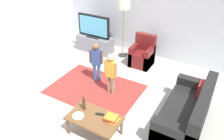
{
  "coord_description": "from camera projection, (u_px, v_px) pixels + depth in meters",
  "views": [
    {
      "loc": [
        2.24,
        -3.28,
        3.4
      ],
      "look_at": [
        0.0,
        0.6,
        0.65
      ],
      "focal_mm": 36.62,
      "sensor_mm": 36.0,
      "label": 1
    }
  ],
  "objects": [
    {
      "name": "tv_remote",
      "position": [
        100.0,
        114.0,
        4.32
      ],
      "size": [
        0.18,
        0.1,
        0.02
      ],
      "primitive_type": "cube",
      "rotation": [
        0.0,
        0.0,
        0.32
      ],
      "color": "black",
      "rests_on": "coffee_table"
    },
    {
      "name": "couch",
      "position": [
        189.0,
        113.0,
        4.54
      ],
      "size": [
        0.8,
        1.8,
        0.86
      ],
      "color": "black",
      "rests_on": "ground"
    },
    {
      "name": "child_near_tv",
      "position": [
        96.0,
        59.0,
        5.72
      ],
      "size": [
        0.34,
        0.2,
        1.08
      ],
      "color": "#33598C",
      "rests_on": "ground"
    },
    {
      "name": "book_stack",
      "position": [
        112.0,
        118.0,
        4.18
      ],
      "size": [
        0.25,
        0.23,
        0.09
      ],
      "color": "yellow",
      "rests_on": "coffee_table"
    },
    {
      "name": "armchair",
      "position": [
        143.0,
        55.0,
        6.64
      ],
      "size": [
        0.6,
        0.6,
        0.9
      ],
      "color": "maroon",
      "rests_on": "ground"
    },
    {
      "name": "tv",
      "position": [
        94.0,
        27.0,
        7.09
      ],
      "size": [
        1.1,
        0.28,
        0.71
      ],
      "color": "black",
      "rests_on": "tv_stand"
    },
    {
      "name": "child_center",
      "position": [
        111.0,
        71.0,
        5.26
      ],
      "size": [
        0.36,
        0.17,
        1.06
      ],
      "color": "gray",
      "rests_on": "ground"
    },
    {
      "name": "coffee_table",
      "position": [
        94.0,
        119.0,
        4.28
      ],
      "size": [
        1.0,
        0.6,
        0.42
      ],
      "color": "brown",
      "rests_on": "ground"
    },
    {
      "name": "bottle",
      "position": [
        84.0,
        103.0,
        4.38
      ],
      "size": [
        0.06,
        0.06,
        0.33
      ],
      "color": "#4C3319",
      "rests_on": "coffee_table"
    },
    {
      "name": "floor_lamp",
      "position": [
        124.0,
        7.0,
        6.45
      ],
      "size": [
        0.36,
        0.36,
        1.78
      ],
      "color": "#262626",
      "rests_on": "ground"
    },
    {
      "name": "plate",
      "position": [
        78.0,
        116.0,
        4.28
      ],
      "size": [
        0.22,
        0.22,
        0.02
      ],
      "color": "white",
      "rests_on": "coffee_table"
    },
    {
      "name": "wall_back",
      "position": [
        153.0,
        12.0,
        6.67
      ],
      "size": [
        6.0,
        0.12,
        2.7
      ],
      "primitive_type": "cube",
      "color": "silver",
      "rests_on": "ground"
    },
    {
      "name": "ground",
      "position": [
        99.0,
        106.0,
        5.16
      ],
      "size": [
        7.8,
        7.8,
        0.0
      ],
      "primitive_type": "plane",
      "color": "#B2ADA3"
    },
    {
      "name": "area_rug",
      "position": [
        95.0,
        89.0,
        5.72
      ],
      "size": [
        2.2,
        1.6,
        0.01
      ],
      "primitive_type": "cube",
      "color": "#9E2D28",
      "rests_on": "ground"
    },
    {
      "name": "tv_stand",
      "position": [
        95.0,
        44.0,
        7.42
      ],
      "size": [
        1.2,
        0.44,
        0.5
      ],
      "color": "slate",
      "rests_on": "ground"
    }
  ]
}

